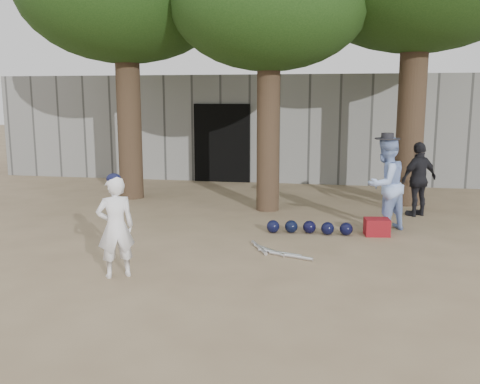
% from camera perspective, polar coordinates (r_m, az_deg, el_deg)
% --- Properties ---
extents(ground, '(70.00, 70.00, 0.00)m').
position_cam_1_polar(ground, '(7.64, -5.88, -8.19)').
color(ground, '#937C5E').
rests_on(ground, ground).
extents(boy_player, '(0.60, 0.55, 1.37)m').
position_cam_1_polar(boy_player, '(7.31, -13.12, -3.66)').
color(boy_player, white).
rests_on(boy_player, ground).
extents(spectator_blue, '(1.03, 1.04, 1.70)m').
position_cam_1_polar(spectator_blue, '(9.90, 15.23, 0.79)').
color(spectator_blue, '#9CB8F1').
rests_on(spectator_blue, ground).
extents(spectator_dark, '(0.92, 0.83, 1.51)m').
position_cam_1_polar(spectator_dark, '(11.37, 18.54, 1.30)').
color(spectator_dark, black).
rests_on(spectator_dark, ground).
extents(red_bag, '(0.46, 0.37, 0.30)m').
position_cam_1_polar(red_bag, '(9.66, 14.39, -3.63)').
color(red_bag, maroon).
rests_on(red_bag, ground).
extents(back_building, '(16.00, 5.24, 3.00)m').
position_cam_1_polar(back_building, '(17.43, 3.76, 7.17)').
color(back_building, gray).
rests_on(back_building, ground).
extents(helmet_row, '(1.51, 0.31, 0.23)m').
position_cam_1_polar(helmet_row, '(9.54, 7.40, -3.77)').
color(helmet_row, black).
rests_on(helmet_row, ground).
extents(bat_pile, '(1.07, 0.85, 0.06)m').
position_cam_1_polar(bat_pile, '(8.35, 3.70, -6.36)').
color(bat_pile, silver).
rests_on(bat_pile, ground).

